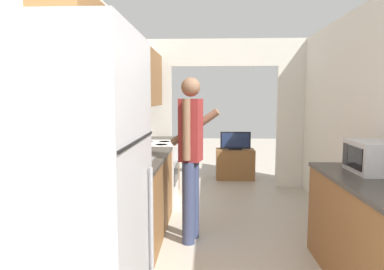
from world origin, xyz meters
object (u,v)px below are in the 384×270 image
object	(u,v)px
refrigerator	(64,221)
television	(235,141)
microwave	(374,157)
tv_cabinet	(235,164)
range_oven	(155,173)
person	(191,154)

from	to	relation	value
refrigerator	television	bearing A→B (deg)	75.64
microwave	tv_cabinet	world-z (taller)	microwave
refrigerator	television	distance (m)	4.92
tv_cabinet	television	size ratio (longest dim) A/B	1.27
refrigerator	range_oven	xyz separation A→B (m)	(-0.06, 3.22, -0.47)
refrigerator	microwave	size ratio (longest dim) A/B	4.00
person	television	distance (m)	2.92
refrigerator	person	xyz separation A→B (m)	(0.52, 1.93, 0.02)
range_oven	microwave	xyz separation A→B (m)	(2.18, -1.87, 0.57)
television	refrigerator	bearing A→B (deg)	-104.36
refrigerator	tv_cabinet	bearing A→B (deg)	75.76
person	tv_cabinet	world-z (taller)	person
refrigerator	microwave	world-z (taller)	refrigerator
refrigerator	television	size ratio (longest dim) A/B	3.27
refrigerator	microwave	distance (m)	2.51
range_oven	microwave	world-z (taller)	microwave
range_oven	microwave	distance (m)	2.93
person	microwave	size ratio (longest dim) A/B	3.77
television	microwave	bearing A→B (deg)	-75.23
person	range_oven	bearing A→B (deg)	38.72
range_oven	tv_cabinet	world-z (taller)	range_oven
refrigerator	person	distance (m)	2.00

